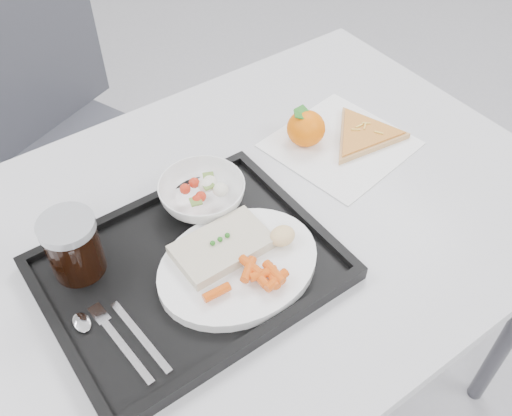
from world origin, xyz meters
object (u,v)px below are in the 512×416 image
cola_glass (73,245)px  chair (66,122)px  dinner_plate (238,266)px  pizza_slice (364,134)px  tray (190,270)px  salad_bowl (202,194)px  tangerine (306,128)px  table (239,246)px

cola_glass → chair: bearing=73.5°
dinner_plate → pizza_slice: bearing=18.5°
chair → tray: bearing=-94.3°
dinner_plate → cola_glass: (-0.20, 0.15, 0.05)m
salad_bowl → tray: bearing=-130.7°
cola_glass → tangerine: cola_glass is taller
cola_glass → table: bearing=-11.8°
tray → tangerine: size_ratio=4.52×
tray → cola_glass: (-0.14, 0.10, 0.06)m
table → salad_bowl: (-0.03, 0.06, 0.11)m
chair → cola_glass: size_ratio=8.61×
chair → tangerine: chair is taller
table → dinner_plate: bearing=-123.9°
table → chair: (-0.07, 0.73, -0.15)m
salad_bowl → pizza_slice: salad_bowl is taller
salad_bowl → cola_glass: cola_glass is taller
tray → cola_glass: 0.19m
salad_bowl → pizza_slice: (0.37, -0.02, -0.03)m
table → pizza_slice: size_ratio=4.54×
chair → table: bearing=-84.8°
table → pizza_slice: (0.34, 0.04, 0.08)m
table → pizza_slice: pizza_slice is taller
salad_bowl → cola_glass: (-0.24, -0.01, 0.03)m
table → tangerine: (0.24, 0.10, 0.10)m
chair → salad_bowl: size_ratio=6.11×
dinner_plate → cola_glass: bearing=143.5°
table → chair: bearing=95.2°
cola_glass → pizza_slice: 0.61m
tangerine → pizza_slice: bearing=-30.6°
chair → salad_bowl: chair is taller
dinner_plate → tangerine: 0.36m
table → tray: size_ratio=2.67×
salad_bowl → tangerine: size_ratio=1.53×
tray → salad_bowl: bearing=49.3°
pizza_slice → table: bearing=-173.3°
dinner_plate → cola_glass: cola_glass is taller
cola_glass → pizza_slice: cola_glass is taller
salad_bowl → cola_glass: bearing=-178.2°
dinner_plate → tangerine: (0.30, 0.20, 0.01)m
pizza_slice → chair: bearing=120.4°
chair → salad_bowl: bearing=-87.0°
dinner_plate → salad_bowl: 0.16m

